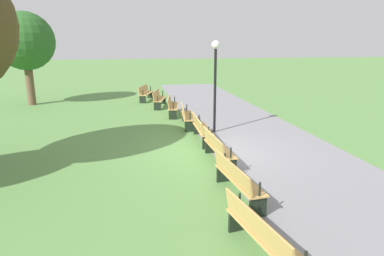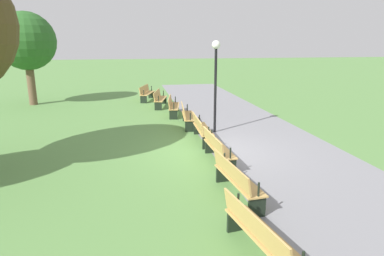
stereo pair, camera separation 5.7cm
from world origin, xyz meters
The scene contains 12 objects.
ground_plane centered at (0.00, 0.00, 0.00)m, with size 120.00×120.00×0.00m, color #5B8C47.
path_paving centered at (0.00, 2.13, 0.00)m, with size 34.80×4.31×0.01m, color gray.
bench_0 centered at (-10.13, -1.60, 0.48)m, with size 2.04×1.04×0.89m.
bench_1 centered at (-7.92, -1.00, 0.48)m, with size 2.05×0.92×0.89m.
bench_2 centered at (-5.69, -0.55, 0.48)m, with size 2.04×0.80×0.89m.
bench_3 centered at (-3.42, -0.24, 0.48)m, with size 2.03×0.67×0.89m.
bench_4 centered at (-1.14, -0.09, 0.48)m, with size 2.01×0.54×0.89m.
bench_5 centered at (1.14, -0.09, 0.48)m, with size 2.01×0.54×0.89m.
bench_6 centered at (3.42, -0.24, 0.48)m, with size 2.03×0.67×0.89m.
bench_7 centered at (5.69, -0.55, 0.48)m, with size 2.04×0.80×0.89m.
tree_0 centered at (-9.89, -7.97, 3.46)m, with size 3.13×3.13×5.05m.
lamp_post centered at (-2.28, 0.69, 2.49)m, with size 0.32×0.32×3.51m.
Camera 1 is at (10.18, -2.52, 3.47)m, focal length 31.46 mm.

